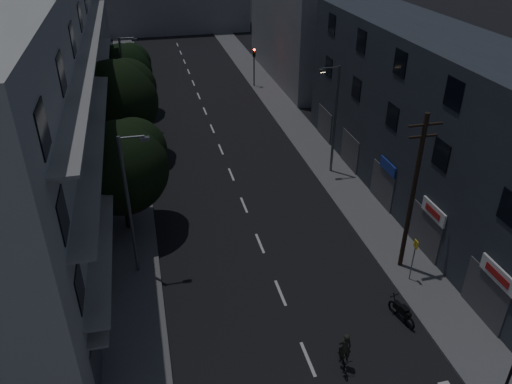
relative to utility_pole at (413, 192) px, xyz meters
name	(u,v)px	position (x,y,z in m)	size (l,w,h in m)	color
ground	(220,147)	(-7.10, 17.96, -4.87)	(160.00, 160.00, 0.00)	black
sidewalk_left	(128,155)	(-14.60, 17.96, -4.79)	(3.00, 90.00, 0.15)	#565659
sidewalk_right	(305,138)	(0.40, 17.96, -4.79)	(3.00, 90.00, 0.15)	#565659
lane_markings	(208,119)	(-7.10, 24.21, -4.86)	(0.15, 60.50, 0.01)	beige
building_left	(38,109)	(-19.08, 10.96, 2.13)	(7.00, 36.00, 14.00)	#A6A7A2
building_right	(430,121)	(4.89, 6.96, 0.63)	(6.19, 28.00, 11.00)	#292E37
building_far_left	(73,4)	(-19.10, 40.96, 3.13)	(6.00, 20.00, 16.00)	slate
building_far_right	(298,19)	(4.90, 34.96, 1.63)	(6.00, 20.00, 13.00)	slate
tree_near	(122,164)	(-14.57, 7.47, -0.39)	(5.61, 5.61, 6.92)	black
tree_mid	(116,99)	(-14.82, 17.54, 0.12)	(6.29, 6.29, 7.74)	black
tree_far	(124,71)	(-14.30, 27.33, -0.61)	(5.31, 5.31, 6.56)	black
traffic_signal_far_right	(254,59)	(-0.73, 32.47, -1.77)	(0.28, 0.37, 4.10)	black
traffic_signal_far_left	(131,66)	(-13.62, 32.99, -1.77)	(0.28, 0.37, 4.10)	black
street_lamp_left_near	(130,200)	(-14.15, 2.95, -0.27)	(1.51, 0.25, 8.00)	slate
street_lamp_right	(334,115)	(0.16, 11.54, -0.27)	(1.51, 0.25, 8.00)	#505457
street_lamp_left_far	(126,80)	(-14.10, 23.39, -0.27)	(1.51, 0.25, 8.00)	#5B5E62
utility_pole	(413,192)	(0.00, 0.00, 0.00)	(1.80, 0.24, 9.00)	black
bus_stop_sign	(414,253)	(-0.10, -1.24, -2.98)	(0.06, 0.35, 2.52)	#595B60
motorcycle	(402,312)	(-1.91, -3.75, -4.39)	(0.67, 1.85, 1.20)	black
cyclist	(344,356)	(-5.75, -5.79, -4.20)	(0.82, 1.63, 1.97)	black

